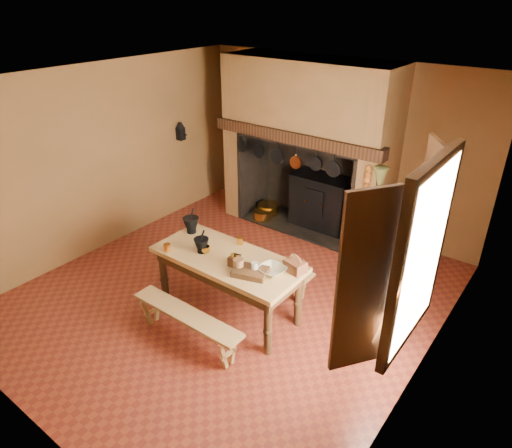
{
  "coord_description": "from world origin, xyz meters",
  "views": [
    {
      "loc": [
        3.33,
        -3.86,
        3.71
      ],
      "look_at": [
        0.18,
        0.3,
        1.0
      ],
      "focal_mm": 32.0,
      "sensor_mm": 36.0,
      "label": 1
    }
  ],
  "objects_px": {
    "bench_front": "(187,321)",
    "coffee_grinder": "(234,260)",
    "wicker_basket": "(295,265)",
    "iron_range": "(322,201)",
    "mixing_bowl": "(272,270)",
    "work_table": "(228,266)"
  },
  "relations": [
    {
      "from": "bench_front",
      "to": "coffee_grinder",
      "type": "bearing_deg",
      "value": 73.45
    },
    {
      "from": "bench_front",
      "to": "wicker_basket",
      "type": "relative_size",
      "value": 5.6
    },
    {
      "from": "bench_front",
      "to": "wicker_basket",
      "type": "bearing_deg",
      "value": 49.85
    },
    {
      "from": "iron_range",
      "to": "coffee_grinder",
      "type": "height_order",
      "value": "iron_range"
    },
    {
      "from": "bench_front",
      "to": "wicker_basket",
      "type": "distance_m",
      "value": 1.39
    },
    {
      "from": "mixing_bowl",
      "to": "wicker_basket",
      "type": "height_order",
      "value": "wicker_basket"
    },
    {
      "from": "work_table",
      "to": "wicker_basket",
      "type": "bearing_deg",
      "value": 15.99
    },
    {
      "from": "work_table",
      "to": "wicker_basket",
      "type": "xyz_separation_m",
      "value": [
        0.82,
        0.23,
        0.2
      ]
    },
    {
      "from": "iron_range",
      "to": "bench_front",
      "type": "xyz_separation_m",
      "value": [
        0.25,
        -3.5,
        -0.17
      ]
    },
    {
      "from": "iron_range",
      "to": "mixing_bowl",
      "type": "distance_m",
      "value": 2.88
    },
    {
      "from": "bench_front",
      "to": "wicker_basket",
      "type": "height_order",
      "value": "wicker_basket"
    },
    {
      "from": "coffee_grinder",
      "to": "mixing_bowl",
      "type": "xyz_separation_m",
      "value": [
        0.44,
        0.14,
        -0.03
      ]
    },
    {
      "from": "iron_range",
      "to": "work_table",
      "type": "xyz_separation_m",
      "value": [
        0.25,
        -2.76,
        0.2
      ]
    },
    {
      "from": "work_table",
      "to": "mixing_bowl",
      "type": "distance_m",
      "value": 0.66
    },
    {
      "from": "bench_front",
      "to": "mixing_bowl",
      "type": "relative_size",
      "value": 4.93
    },
    {
      "from": "coffee_grinder",
      "to": "bench_front",
      "type": "bearing_deg",
      "value": -114.3
    },
    {
      "from": "work_table",
      "to": "coffee_grinder",
      "type": "distance_m",
      "value": 0.29
    },
    {
      "from": "coffee_grinder",
      "to": "mixing_bowl",
      "type": "bearing_deg",
      "value": 9.69
    },
    {
      "from": "iron_range",
      "to": "mixing_bowl",
      "type": "xyz_separation_m",
      "value": [
        0.89,
        -2.72,
        0.37
      ]
    },
    {
      "from": "coffee_grinder",
      "to": "wicker_basket",
      "type": "relative_size",
      "value": 0.69
    },
    {
      "from": "iron_range",
      "to": "work_table",
      "type": "relative_size",
      "value": 0.85
    },
    {
      "from": "work_table",
      "to": "coffee_grinder",
      "type": "height_order",
      "value": "coffee_grinder"
    }
  ]
}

